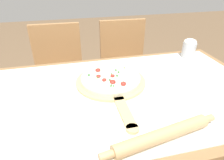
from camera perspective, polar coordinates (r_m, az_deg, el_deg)
dining_table at (r=1.00m, az=1.57°, el=-9.24°), size 1.45×0.84×0.77m
towel_cloth at (r=0.94m, az=1.67°, el=-3.87°), size 1.37×0.76×0.00m
pizza_peel at (r=1.00m, az=-0.09°, el=-1.00°), size 0.35×0.55×0.01m
pizza at (r=1.01m, az=-0.40°, el=0.57°), size 0.30×0.30×0.03m
rolling_pin at (r=0.71m, az=14.18°, el=-15.06°), size 0.45×0.11×0.05m
chair_left at (r=1.67m, az=-14.69°, el=1.80°), size 0.41×0.41×0.91m
chair_right at (r=1.73m, az=3.46°, el=3.81°), size 0.42×0.42×0.91m
flour_cup at (r=1.38m, az=21.18°, el=8.53°), size 0.08×0.08×0.12m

